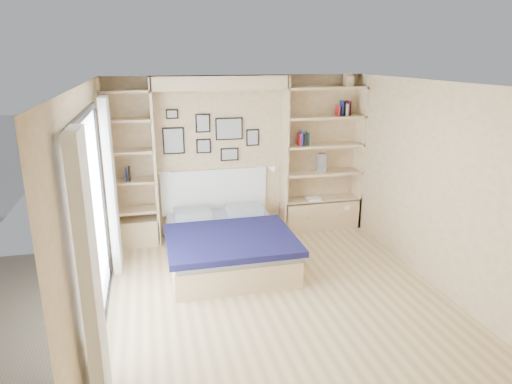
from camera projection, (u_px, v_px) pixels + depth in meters
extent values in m
plane|color=#D5BA7C|center=(277.00, 298.00, 5.45)|extent=(4.50, 4.50, 0.00)
plane|color=#DEBB88|center=(239.00, 157.00, 7.18)|extent=(4.00, 0.00, 4.00)
plane|color=#DEBB88|center=(375.00, 299.00, 2.99)|extent=(4.00, 0.00, 4.00)
plane|color=#DEBB88|center=(90.00, 212.00, 4.64)|extent=(0.00, 4.50, 4.50)
plane|color=#DEBB88|center=(437.00, 187.00, 5.53)|extent=(0.00, 4.50, 4.50)
plane|color=white|center=(280.00, 84.00, 4.72)|extent=(4.50, 4.50, 0.00)
cube|color=beige|center=(155.00, 164.00, 6.72)|extent=(0.04, 0.35, 2.50)
cube|color=beige|center=(284.00, 157.00, 7.17)|extent=(0.04, 0.35, 2.50)
cube|color=beige|center=(220.00, 83.00, 6.62)|extent=(2.00, 0.35, 0.20)
cube|color=beige|center=(359.00, 153.00, 7.46)|extent=(0.04, 0.35, 2.50)
cube|color=beige|center=(107.00, 166.00, 6.57)|extent=(0.04, 0.35, 2.50)
cube|color=beige|center=(321.00, 213.00, 7.61)|extent=(1.30, 0.35, 0.50)
cube|color=beige|center=(136.00, 232.00, 6.95)|extent=(0.70, 0.35, 0.40)
cube|color=black|center=(83.00, 116.00, 4.36)|extent=(0.04, 2.08, 0.06)
cube|color=black|center=(105.00, 317.00, 4.99)|extent=(0.04, 2.08, 0.06)
cube|color=black|center=(83.00, 269.00, 3.74)|extent=(0.04, 0.06, 2.20)
cube|color=black|center=(103.00, 197.00, 5.63)|extent=(0.04, 0.06, 2.20)
cube|color=silver|center=(93.00, 224.00, 4.68)|extent=(0.01, 2.00, 2.20)
cube|color=white|center=(90.00, 278.00, 3.48)|extent=(0.10, 0.45, 2.30)
cube|color=white|center=(111.00, 187.00, 5.90)|extent=(0.10, 0.45, 2.30)
cube|color=beige|center=(321.00, 199.00, 7.54)|extent=(1.30, 0.35, 0.04)
cube|color=beige|center=(322.00, 173.00, 7.41)|extent=(1.30, 0.35, 0.04)
cube|color=beige|center=(324.00, 145.00, 7.28)|extent=(1.30, 0.35, 0.04)
cube|color=beige|center=(325.00, 117.00, 7.15)|extent=(1.30, 0.35, 0.04)
cube|color=beige|center=(326.00, 88.00, 7.02)|extent=(1.30, 0.35, 0.04)
cube|color=beige|center=(134.00, 210.00, 6.85)|extent=(0.70, 0.35, 0.04)
cube|color=beige|center=(132.00, 181.00, 6.72)|extent=(0.70, 0.35, 0.04)
cube|color=beige|center=(129.00, 151.00, 6.59)|extent=(0.70, 0.35, 0.04)
cube|color=beige|center=(127.00, 120.00, 6.46)|extent=(0.70, 0.35, 0.04)
cube|color=beige|center=(124.00, 91.00, 6.34)|extent=(0.70, 0.35, 0.04)
cube|color=beige|center=(227.00, 250.00, 6.37)|extent=(1.57, 1.97, 0.34)
cube|color=#9CA2AA|center=(227.00, 235.00, 6.31)|extent=(1.53, 1.93, 0.10)
cube|color=#13123E|center=(231.00, 240.00, 5.98)|extent=(1.67, 1.38, 0.08)
cube|color=#9CA2AA|center=(193.00, 214.00, 6.82)|extent=(0.54, 0.39, 0.12)
cube|color=#9CA2AA|center=(244.00, 210.00, 7.00)|extent=(0.54, 0.39, 0.12)
cube|color=white|center=(214.00, 191.00, 7.21)|extent=(1.67, 0.04, 0.70)
cube|color=black|center=(174.00, 141.00, 6.84)|extent=(0.32, 0.02, 0.40)
cube|color=gray|center=(174.00, 141.00, 6.83)|extent=(0.28, 0.01, 0.36)
cube|color=black|center=(203.00, 123.00, 6.87)|extent=(0.22, 0.02, 0.28)
cube|color=gray|center=(203.00, 123.00, 6.86)|extent=(0.18, 0.01, 0.24)
cube|color=black|center=(204.00, 146.00, 6.97)|extent=(0.22, 0.02, 0.22)
cube|color=gray|center=(204.00, 146.00, 6.96)|extent=(0.18, 0.01, 0.18)
cube|color=black|center=(229.00, 129.00, 6.99)|extent=(0.42, 0.02, 0.34)
cube|color=gray|center=(229.00, 129.00, 6.98)|extent=(0.38, 0.01, 0.30)
cube|color=black|center=(229.00, 154.00, 7.11)|extent=(0.28, 0.02, 0.20)
cube|color=gray|center=(230.00, 154.00, 7.10)|extent=(0.24, 0.01, 0.16)
cube|color=black|center=(253.00, 137.00, 7.12)|extent=(0.20, 0.02, 0.26)
cube|color=gray|center=(253.00, 138.00, 7.11)|extent=(0.16, 0.01, 0.22)
cube|color=black|center=(172.00, 114.00, 6.73)|extent=(0.18, 0.02, 0.14)
cube|color=gray|center=(172.00, 114.00, 6.72)|extent=(0.14, 0.01, 0.10)
cylinder|color=silver|center=(165.00, 173.00, 6.72)|extent=(0.20, 0.02, 0.02)
cone|color=white|center=(172.00, 174.00, 6.75)|extent=(0.13, 0.12, 0.15)
cylinder|color=silver|center=(277.00, 166.00, 7.11)|extent=(0.20, 0.02, 0.02)
cone|color=white|center=(271.00, 168.00, 7.09)|extent=(0.13, 0.12, 0.15)
cube|color=#A71923|center=(299.00, 139.00, 7.14)|extent=(0.02, 0.15, 0.19)
cube|color=navy|center=(301.00, 138.00, 7.15)|extent=(0.03, 0.15, 0.23)
cube|color=black|center=(304.00, 139.00, 7.16)|extent=(0.03, 0.15, 0.18)
cube|color=tan|center=(308.00, 139.00, 7.18)|extent=(0.04, 0.15, 0.19)
cube|color=#26593F|center=(307.00, 138.00, 7.17)|extent=(0.03, 0.15, 0.21)
cube|color=#A51E1E|center=(338.00, 110.00, 7.16)|extent=(0.02, 0.15, 0.16)
cube|color=navy|center=(342.00, 108.00, 7.17)|extent=(0.03, 0.15, 0.23)
cube|color=black|center=(343.00, 108.00, 7.17)|extent=(0.03, 0.15, 0.23)
cube|color=#BFB28C|center=(345.00, 110.00, 7.19)|extent=(0.04, 0.15, 0.18)
cube|color=#26593F|center=(348.00, 109.00, 7.19)|extent=(0.03, 0.15, 0.21)
cube|color=maroon|center=(348.00, 108.00, 7.19)|extent=(0.03, 0.15, 0.23)
cube|color=navy|center=(126.00, 174.00, 6.67)|extent=(0.02, 0.15, 0.18)
cube|color=black|center=(129.00, 174.00, 6.67)|extent=(0.03, 0.15, 0.20)
cube|color=beige|center=(348.00, 81.00, 7.07)|extent=(0.13, 0.13, 0.15)
cone|color=beige|center=(349.00, 74.00, 7.03)|extent=(0.20, 0.20, 0.08)
cube|color=slate|center=(322.00, 163.00, 7.35)|extent=(0.12, 0.12, 0.30)
cube|color=white|center=(314.00, 199.00, 7.44)|extent=(0.22, 0.16, 0.03)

